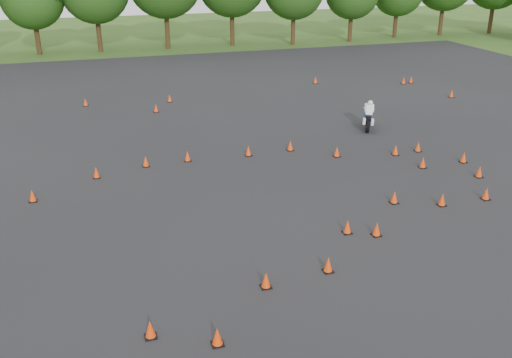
{
  "coord_description": "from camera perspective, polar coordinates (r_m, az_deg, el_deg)",
  "views": [
    {
      "loc": [
        -5.68,
        -14.11,
        8.96
      ],
      "look_at": [
        0.0,
        4.0,
        1.2
      ],
      "focal_mm": 40.0,
      "sensor_mm": 36.0,
      "label": 1
    }
  ],
  "objects": [
    {
      "name": "treeline",
      "position": [
        50.15,
        -10.32,
        16.91
      ],
      "size": [
        86.66,
        32.12,
        10.73
      ],
      "color": "#204413",
      "rests_on": "ground"
    },
    {
      "name": "rider_white",
      "position": [
        30.73,
        11.07,
        6.38
      ],
      "size": [
        1.43,
        2.09,
        1.56
      ],
      "primitive_type": null,
      "rotation": [
        0.0,
        0.0,
        1.13
      ],
      "color": "white",
      "rests_on": "ground"
    },
    {
      "name": "traffic_cones",
      "position": [
        22.26,
        -1.4,
        -0.87
      ],
      "size": [
        36.88,
        32.46,
        0.45
      ],
      "color": "#E63C09",
      "rests_on": "asphalt_pad"
    },
    {
      "name": "ground",
      "position": [
        17.65,
        3.93,
        -8.32
      ],
      "size": [
        140.0,
        140.0,
        0.0
      ],
      "primitive_type": "plane",
      "color": "#2D5119",
      "rests_on": "ground"
    },
    {
      "name": "asphalt_pad",
      "position": [
        22.74,
        -1.51,
        -0.97
      ],
      "size": [
        62.0,
        62.0,
        0.0
      ],
      "primitive_type": "plane",
      "color": "black",
      "rests_on": "ground"
    }
  ]
}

